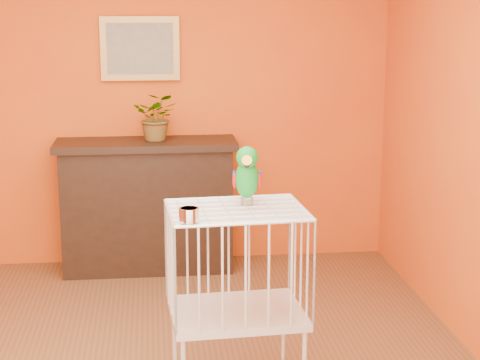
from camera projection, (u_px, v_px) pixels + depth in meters
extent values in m
plane|color=#D35C13|center=(142.00, 105.00, 6.43)|extent=(4.00, 0.00, 4.00)
plane|color=#D35C13|center=(126.00, 326.00, 2.07)|extent=(4.00, 0.00, 4.00)
cube|color=black|center=(148.00, 209.00, 6.38)|extent=(1.32, 0.44, 0.99)
cube|color=black|center=(146.00, 144.00, 6.26)|extent=(1.41, 0.51, 0.06)
cube|color=black|center=(147.00, 216.00, 6.18)|extent=(0.93, 0.02, 0.50)
cube|color=maroon|center=(113.00, 225.00, 6.32)|extent=(0.06, 0.20, 0.31)
cube|color=#304422|center=(124.00, 225.00, 6.33)|extent=(0.06, 0.20, 0.31)
cube|color=maroon|center=(137.00, 225.00, 6.34)|extent=(0.06, 0.20, 0.31)
cube|color=#304422|center=(151.00, 224.00, 6.35)|extent=(0.06, 0.20, 0.31)
cube|color=maroon|center=(165.00, 224.00, 6.36)|extent=(0.06, 0.20, 0.31)
imported|color=#26722D|center=(157.00, 121.00, 6.27)|extent=(0.41, 0.44, 0.29)
cube|color=#A07539|center=(140.00, 49.00, 6.31)|extent=(0.62, 0.03, 0.50)
cube|color=gray|center=(140.00, 49.00, 6.29)|extent=(0.52, 0.01, 0.40)
cube|color=beige|center=(237.00, 313.00, 4.25)|extent=(0.72, 0.58, 0.04)
cube|color=beige|center=(237.00, 210.00, 4.12)|extent=(0.72, 0.58, 0.01)
cylinder|color=beige|center=(175.00, 344.00, 4.48)|extent=(0.03, 0.03, 0.48)
cylinder|color=beige|center=(283.00, 337.00, 4.59)|extent=(0.03, 0.03, 0.48)
cylinder|color=silver|center=(189.00, 215.00, 3.86)|extent=(0.10, 0.10, 0.07)
cylinder|color=#59544C|center=(242.00, 202.00, 4.19)|extent=(0.01, 0.01, 0.05)
cylinder|color=#59544C|center=(252.00, 202.00, 4.19)|extent=(0.01, 0.01, 0.05)
ellipsoid|color=#12882E|center=(247.00, 179.00, 4.17)|extent=(0.14, 0.19, 0.23)
ellipsoid|color=#12882E|center=(247.00, 157.00, 4.10)|extent=(0.13, 0.13, 0.11)
cone|color=orange|center=(247.00, 162.00, 4.05)|extent=(0.06, 0.08, 0.07)
cone|color=black|center=(247.00, 165.00, 4.07)|extent=(0.03, 0.03, 0.03)
sphere|color=black|center=(239.00, 156.00, 4.08)|extent=(0.02, 0.02, 0.02)
sphere|color=black|center=(255.00, 156.00, 4.08)|extent=(0.02, 0.02, 0.02)
ellipsoid|color=#A50C0C|center=(235.00, 181.00, 4.18)|extent=(0.04, 0.07, 0.08)
ellipsoid|color=navy|center=(259.00, 181.00, 4.18)|extent=(0.04, 0.07, 0.08)
cone|color=#12882E|center=(247.00, 190.00, 4.26)|extent=(0.09, 0.17, 0.13)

